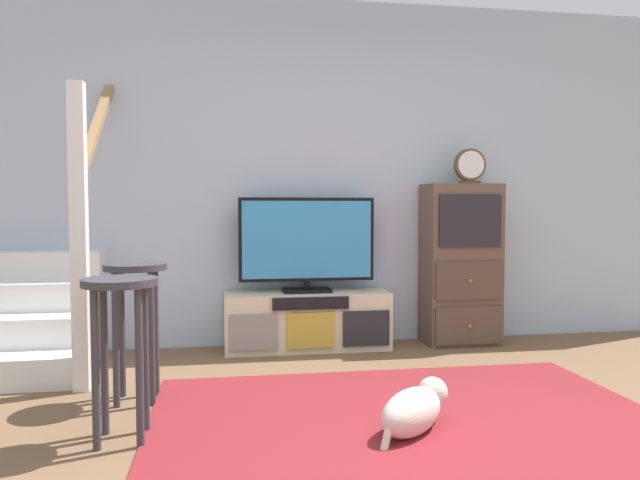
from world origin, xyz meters
TOP-DOWN VIEW (x-y plane):
  - ground_plane at (0.00, 0.00)m, footprint 20.00×20.00m
  - back_wall at (0.00, 2.46)m, footprint 6.40×0.12m
  - area_rug at (0.00, 0.60)m, footprint 2.60×1.80m
  - media_console at (-0.30, 2.19)m, footprint 1.25×0.38m
  - television at (-0.30, 2.22)m, footprint 1.03×0.22m
  - side_cabinet at (0.93, 2.20)m, footprint 0.58×0.38m
  - desk_clock at (0.99, 2.19)m, footprint 0.25×0.08m
  - staircase at (-2.24, 2.20)m, footprint 1.00×1.36m
  - bar_stool_near at (-1.39, 0.58)m, footprint 0.34×0.34m
  - bar_stool_far at (-1.40, 1.15)m, footprint 0.34×0.34m
  - dog at (-0.03, 0.45)m, footprint 0.46×0.44m

SIDE VIEW (x-z plane):
  - ground_plane at x=0.00m, z-range 0.00..0.00m
  - area_rug at x=0.00m, z-range 0.00..0.01m
  - dog at x=-0.03m, z-range 0.00..0.23m
  - media_console at x=-0.30m, z-range 0.00..0.44m
  - staircase at x=-2.24m, z-range -0.73..1.47m
  - bar_stool_near at x=-1.39m, z-range 0.18..0.93m
  - bar_stool_far at x=-1.40m, z-range 0.18..0.95m
  - side_cabinet at x=0.93m, z-range 0.00..1.26m
  - television at x=-0.30m, z-range 0.46..1.18m
  - back_wall at x=0.00m, z-range 0.00..2.70m
  - desk_clock at x=0.99m, z-range 1.26..1.54m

